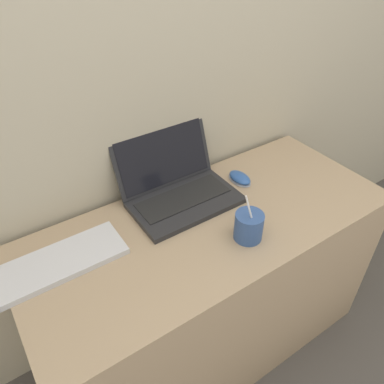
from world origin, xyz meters
TOP-DOWN VIEW (x-y plane):
  - wall_back at (0.00, 0.60)m, footprint 7.00×0.04m
  - desk at (0.00, 0.28)m, footprint 1.32×0.56m
  - laptop at (-0.02, 0.46)m, footprint 0.39×0.31m
  - drink_cup at (0.05, 0.15)m, footprint 0.09×0.09m
  - computer_mouse at (0.23, 0.41)m, footprint 0.07×0.11m
  - external_keyboard at (-0.50, 0.38)m, footprint 0.40×0.15m

SIDE VIEW (x-z plane):
  - desk at x=0.00m, z-range 0.00..0.73m
  - external_keyboard at x=-0.50m, z-range 0.73..0.75m
  - computer_mouse at x=0.23m, z-range 0.73..0.76m
  - drink_cup at x=0.05m, z-range 0.69..0.87m
  - laptop at x=-0.02m, z-range 0.66..0.90m
  - wall_back at x=0.00m, z-range 0.00..2.50m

